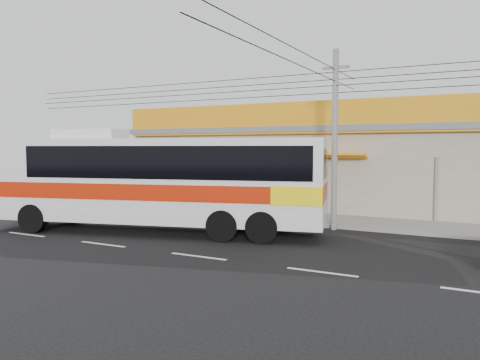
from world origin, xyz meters
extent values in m
plane|color=black|center=(0.00, 0.00, 0.00)|extent=(120.00, 120.00, 0.00)
cube|color=slate|center=(0.00, 6.00, 0.07)|extent=(30.00, 3.20, 0.15)
cube|color=gray|center=(0.00, 11.60, 2.10)|extent=(22.00, 8.00, 4.20)
cube|color=#5B5F63|center=(0.00, 11.60, 4.35)|extent=(22.60, 8.60, 0.30)
cube|color=orange|center=(0.00, 7.48, 4.90)|extent=(22.00, 0.24, 1.60)
cube|color=#B2090D|center=(-2.00, 7.45, 4.90)|extent=(9.00, 0.10, 1.20)
cube|color=#167C1A|center=(6.50, 7.45, 4.90)|extent=(2.40, 0.10, 1.10)
cube|color=#B2090D|center=(-9.00, 7.45, 4.90)|extent=(3.00, 0.10, 1.10)
cube|color=orange|center=(-2.00, 7.30, 3.00)|extent=(10.00, 1.20, 0.37)
cube|color=silver|center=(-3.85, 0.30, 2.13)|extent=(13.73, 6.08, 3.25)
cube|color=red|center=(-3.85, 0.30, 1.74)|extent=(13.78, 6.13, 0.62)
cube|color=yellow|center=(1.80, 1.76, 1.74)|extent=(2.45, 3.22, 0.67)
cube|color=black|center=(-3.09, 0.49, 2.86)|extent=(11.57, 5.56, 1.23)
cube|color=black|center=(-10.28, -1.36, 2.64)|extent=(0.79, 2.43, 1.68)
cube|color=silver|center=(-6.57, -0.40, 3.96)|extent=(3.00, 2.19, 0.40)
cylinder|color=black|center=(-8.10, -2.11, 0.58)|extent=(1.22, 0.64, 1.17)
cylinder|color=black|center=(-8.73, 0.35, 0.58)|extent=(1.22, 0.64, 1.17)
cylinder|color=black|center=(0.92, 0.22, 0.58)|extent=(1.22, 0.64, 1.17)
cylinder|color=black|center=(0.29, 2.67, 0.58)|extent=(1.22, 0.64, 1.17)
imported|color=maroon|center=(-5.92, 6.43, 0.62)|extent=(1.79, 0.63, 0.94)
imported|color=black|center=(-6.75, 5.79, 0.73)|extent=(2.00, 1.23, 1.16)
cylinder|color=slate|center=(2.37, 4.20, 3.71)|extent=(0.24, 0.24, 7.41)
cube|color=slate|center=(2.37, 4.20, 6.67)|extent=(1.11, 0.11, 0.11)
camera|label=1|loc=(7.85, -14.70, 3.42)|focal=35.00mm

